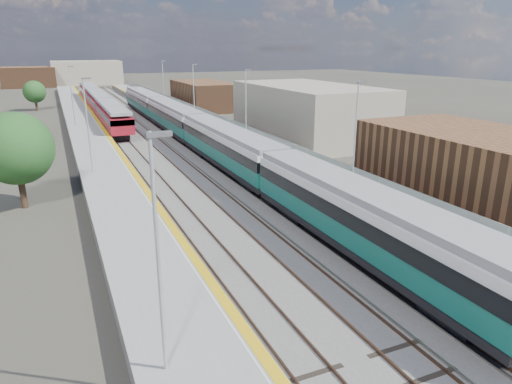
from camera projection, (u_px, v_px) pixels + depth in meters
ground at (171, 140)px, 55.20m from camera, size 320.00×320.00×0.00m
ballast_bed at (148, 138)px, 56.52m from camera, size 10.50×155.00×0.06m
tracks at (150, 135)px, 58.19m from camera, size 8.96×160.00×0.17m
platform_right at (206, 130)px, 59.24m from camera, size 4.70×155.00×8.52m
platform_left at (90, 138)px, 53.76m from camera, size 4.30×155.00×8.52m
buildings at (24, 48)px, 122.42m from camera, size 72.00×185.50×40.00m
green_train at (197, 129)px, 49.69m from camera, size 2.90×80.76×3.19m
red_train at (99, 102)px, 76.62m from camera, size 2.75×55.89×3.48m
tree_a at (16, 149)px, 30.56m from camera, size 4.91×4.91×6.66m
tree_c at (34, 92)px, 80.66m from camera, size 3.86×3.86×5.22m
tree_d at (285, 95)px, 67.61m from camera, size 4.63×4.63×6.28m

